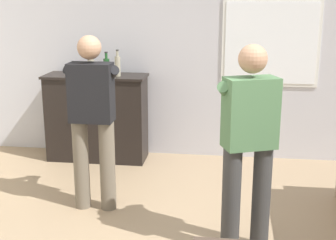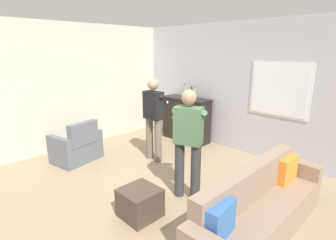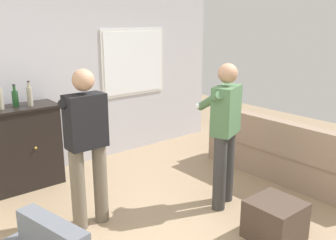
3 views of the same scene
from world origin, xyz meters
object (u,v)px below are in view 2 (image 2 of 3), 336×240
(armchair, at_px, (77,147))
(bottle_spirits_clear, at_px, (195,94))
(bottle_wine_green, at_px, (191,94))
(person_standing_left, at_px, (154,116))
(sideboard_cabinet, at_px, (186,119))
(ottoman, at_px, (140,203))
(bottle_liquor_amber, at_px, (185,92))
(person_standing_right, at_px, (188,140))
(couch, at_px, (260,211))

(armchair, distance_m, bottle_spirits_clear, 2.84)
(bottle_wine_green, relative_size, person_standing_left, 0.17)
(armchair, height_order, sideboard_cabinet, sideboard_cabinet)
(bottle_wine_green, bearing_deg, sideboard_cabinet, -171.05)
(person_standing_left, bearing_deg, bottle_wine_green, 99.22)
(armchair, bearing_deg, ottoman, -6.30)
(bottle_wine_green, distance_m, bottle_liquor_amber, 0.19)
(bottle_liquor_amber, relative_size, bottle_spirits_clear, 1.05)
(person_standing_left, relative_size, person_standing_right, 1.00)
(ottoman, relative_size, person_standing_right, 0.29)
(couch, bearing_deg, sideboard_cabinet, 145.89)
(sideboard_cabinet, height_order, bottle_wine_green, bottle_wine_green)
(armchair, xyz_separation_m, bottle_wine_green, (0.83, 2.57, 0.90))
(couch, relative_size, bottle_liquor_amber, 7.27)
(armchair, distance_m, person_standing_right, 2.64)
(ottoman, bearing_deg, armchair, 173.70)
(sideboard_cabinet, bearing_deg, bottle_wine_green, 8.95)
(person_standing_right, bearing_deg, couch, -2.25)
(sideboard_cabinet, height_order, ottoman, sideboard_cabinet)
(bottle_wine_green, distance_m, bottle_spirits_clear, 0.17)
(ottoman, bearing_deg, couch, 30.62)
(bottle_wine_green, xyz_separation_m, ottoman, (1.53, -2.83, -0.99))
(armchair, xyz_separation_m, bottle_liquor_amber, (0.65, 2.55, 0.93))
(bottle_spirits_clear, height_order, person_standing_left, person_standing_left)
(armchair, height_order, bottle_spirits_clear, bottle_spirits_clear)
(ottoman, relative_size, person_standing_left, 0.29)
(armchair, bearing_deg, sideboard_cabinet, 74.74)
(bottle_wine_green, distance_m, person_standing_right, 2.61)
(couch, xyz_separation_m, ottoman, (-1.33, -0.79, -0.13))
(sideboard_cabinet, distance_m, person_standing_right, 2.70)
(armchair, relative_size, ottoman, 2.05)
(armchair, xyz_separation_m, bottle_spirits_clear, (0.99, 2.50, 0.92))
(couch, relative_size, person_standing_left, 1.45)
(couch, relative_size, bottle_wine_green, 8.62)
(sideboard_cabinet, height_order, bottle_spirits_clear, bottle_spirits_clear)
(ottoman, bearing_deg, bottle_liquor_amber, 121.36)
(bottle_spirits_clear, distance_m, ottoman, 3.24)
(bottle_liquor_amber, xyz_separation_m, person_standing_left, (0.42, -1.39, -0.28))
(person_standing_left, bearing_deg, bottle_liquor_amber, 106.68)
(sideboard_cabinet, distance_m, bottle_liquor_amber, 0.68)
(person_standing_left, bearing_deg, couch, -13.64)
(person_standing_left, bearing_deg, sideboard_cabinet, 104.82)
(person_standing_right, bearing_deg, sideboard_cabinet, 132.18)
(bottle_spirits_clear, xyz_separation_m, person_standing_left, (0.07, -1.34, -0.27))
(bottle_wine_green, height_order, bottle_spirits_clear, bottle_spirits_clear)
(bottle_liquor_amber, height_order, bottle_spirits_clear, bottle_liquor_amber)
(couch, bearing_deg, person_standing_right, 177.75)
(armchair, xyz_separation_m, person_standing_right, (2.49, 0.57, 0.65))
(couch, xyz_separation_m, armchair, (-3.69, -0.52, -0.05))
(armchair, distance_m, bottle_wine_green, 2.85)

